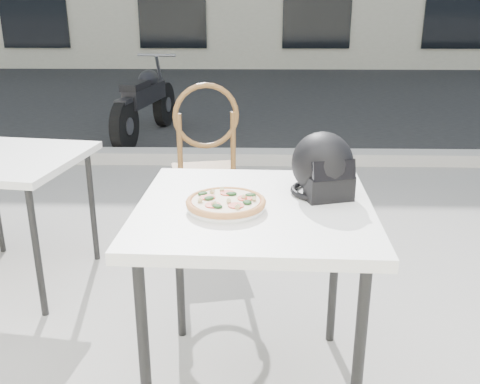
{
  "coord_description": "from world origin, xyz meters",
  "views": [
    {
      "loc": [
        0.21,
        -2.23,
        1.54
      ],
      "look_at": [
        0.17,
        -0.37,
        0.88
      ],
      "focal_mm": 40.0,
      "sensor_mm": 36.0,
      "label": 1
    }
  ],
  "objects_px": {
    "helmet": "(323,167)",
    "cafe_chair_main": "(205,156)",
    "plate": "(226,207)",
    "cafe_table_main": "(254,223)",
    "cafe_table_side": "(5,168)",
    "motorcycle": "(146,103)",
    "pizza": "(226,202)"
  },
  "relations": [
    {
      "from": "cafe_table_main",
      "to": "plate",
      "type": "height_order",
      "value": "plate"
    },
    {
      "from": "cafe_table_main",
      "to": "cafe_chair_main",
      "type": "height_order",
      "value": "cafe_chair_main"
    },
    {
      "from": "pizza",
      "to": "cafe_table_side",
      "type": "relative_size",
      "value": 0.34
    },
    {
      "from": "helmet",
      "to": "cafe_chair_main",
      "type": "xyz_separation_m",
      "value": [
        -0.58,
        1.33,
        -0.33
      ]
    },
    {
      "from": "cafe_table_main",
      "to": "pizza",
      "type": "distance_m",
      "value": 0.16
    },
    {
      "from": "pizza",
      "to": "motorcycle",
      "type": "distance_m",
      "value": 4.64
    },
    {
      "from": "cafe_table_main",
      "to": "cafe_chair_main",
      "type": "bearing_deg",
      "value": 102.2
    },
    {
      "from": "cafe_table_main",
      "to": "pizza",
      "type": "bearing_deg",
      "value": -152.84
    },
    {
      "from": "cafe_chair_main",
      "to": "cafe_table_side",
      "type": "height_order",
      "value": "cafe_chair_main"
    },
    {
      "from": "plate",
      "to": "motorcycle",
      "type": "relative_size",
      "value": 0.2
    },
    {
      "from": "pizza",
      "to": "helmet",
      "type": "xyz_separation_m",
      "value": [
        0.37,
        0.17,
        0.08
      ]
    },
    {
      "from": "cafe_table_side",
      "to": "motorcycle",
      "type": "bearing_deg",
      "value": 88.6
    },
    {
      "from": "cafe_table_main",
      "to": "motorcycle",
      "type": "xyz_separation_m",
      "value": [
        -1.28,
        4.42,
        -0.34
      ]
    },
    {
      "from": "cafe_table_main",
      "to": "helmet",
      "type": "distance_m",
      "value": 0.34
    },
    {
      "from": "plate",
      "to": "cafe_table_side",
      "type": "distance_m",
      "value": 1.59
    },
    {
      "from": "helmet",
      "to": "plate",
      "type": "bearing_deg",
      "value": -170.92
    },
    {
      "from": "plate",
      "to": "helmet",
      "type": "xyz_separation_m",
      "value": [
        0.37,
        0.17,
        0.1
      ]
    },
    {
      "from": "cafe_table_main",
      "to": "pizza",
      "type": "height_order",
      "value": "pizza"
    },
    {
      "from": "cafe_table_main",
      "to": "motorcycle",
      "type": "bearing_deg",
      "value": 106.14
    },
    {
      "from": "plate",
      "to": "cafe_chair_main",
      "type": "xyz_separation_m",
      "value": [
        -0.21,
        1.51,
        -0.23
      ]
    },
    {
      "from": "plate",
      "to": "cafe_table_side",
      "type": "bearing_deg",
      "value": 142.79
    },
    {
      "from": "pizza",
      "to": "cafe_chair_main",
      "type": "bearing_deg",
      "value": 97.92
    },
    {
      "from": "plate",
      "to": "cafe_table_side",
      "type": "height_order",
      "value": "plate"
    },
    {
      "from": "plate",
      "to": "cafe_table_main",
      "type": "bearing_deg",
      "value": 27.25
    },
    {
      "from": "plate",
      "to": "pizza",
      "type": "xyz_separation_m",
      "value": [
        0.0,
        0.0,
        0.02
      ]
    },
    {
      "from": "cafe_table_main",
      "to": "pizza",
      "type": "relative_size",
      "value": 2.95
    },
    {
      "from": "cafe_table_main",
      "to": "plate",
      "type": "bearing_deg",
      "value": -152.75
    },
    {
      "from": "pizza",
      "to": "cafe_table_side",
      "type": "xyz_separation_m",
      "value": [
        -1.26,
        0.96,
        -0.17
      ]
    },
    {
      "from": "cafe_table_main",
      "to": "cafe_chair_main",
      "type": "relative_size",
      "value": 0.83
    },
    {
      "from": "plate",
      "to": "motorcycle",
      "type": "xyz_separation_m",
      "value": [
        -1.17,
        4.47,
        -0.43
      ]
    },
    {
      "from": "cafe_chair_main",
      "to": "cafe_table_side",
      "type": "distance_m",
      "value": 1.19
    },
    {
      "from": "pizza",
      "to": "motorcycle",
      "type": "xyz_separation_m",
      "value": [
        -1.17,
        4.47,
        -0.45
      ]
    }
  ]
}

